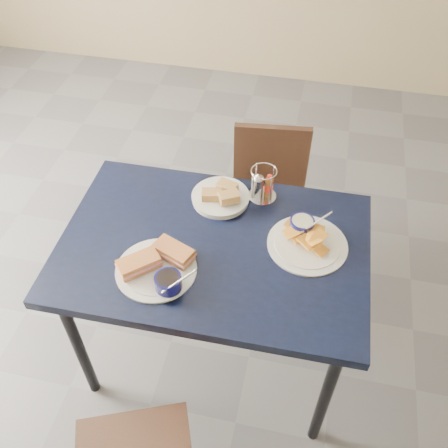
% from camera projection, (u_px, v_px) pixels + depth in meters
% --- Properties ---
extents(ground, '(6.00, 6.00, 0.00)m').
position_uv_depth(ground, '(249.00, 357.00, 2.31)').
color(ground, '#545358').
rests_on(ground, ground).
extents(dining_table, '(1.12, 0.75, 0.75)m').
position_uv_depth(dining_table, '(214.00, 257.00, 1.85)').
color(dining_table, black).
rests_on(dining_table, ground).
extents(chair_far, '(0.39, 0.38, 0.76)m').
position_uv_depth(chair_far, '(270.00, 192.00, 2.45)').
color(chair_far, black).
rests_on(chair_far, ground).
extents(sandwich_plate, '(0.30, 0.28, 0.12)m').
position_uv_depth(sandwich_plate, '(159.00, 266.00, 1.69)').
color(sandwich_plate, white).
rests_on(sandwich_plate, dining_table).
extents(plantain_plate, '(0.29, 0.29, 0.12)m').
position_uv_depth(plantain_plate, '(306.00, 237.00, 1.79)').
color(plantain_plate, white).
rests_on(plantain_plate, dining_table).
extents(bread_basket, '(0.22, 0.22, 0.07)m').
position_uv_depth(bread_basket, '(221.00, 197.00, 1.93)').
color(bread_basket, white).
rests_on(bread_basket, dining_table).
extents(condiment_caddy, '(0.11, 0.11, 0.14)m').
position_uv_depth(condiment_caddy, '(262.00, 186.00, 1.93)').
color(condiment_caddy, silver).
rests_on(condiment_caddy, dining_table).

